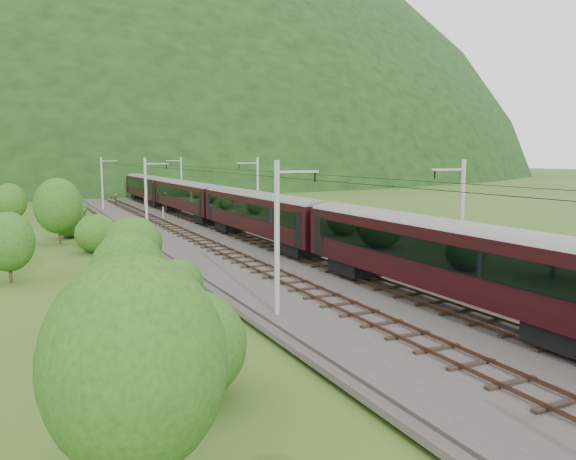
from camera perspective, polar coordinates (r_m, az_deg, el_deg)
name	(u,v)px	position (r m, az deg, el deg)	size (l,w,h in m)	color
ground	(375,306)	(32.76, 8.87, -7.60)	(600.00, 600.00, 0.00)	#325219
railbed	(297,271)	(41.10, 0.90, -4.18)	(14.00, 220.00, 0.30)	#38332D
track_left	(267,271)	(40.05, -2.18, -4.18)	(2.40, 220.00, 0.27)	brown
track_right	(325,265)	(42.17, 3.82, -3.59)	(2.40, 220.00, 0.27)	brown
catenary_left	(147,195)	(59.28, -14.16, 3.45)	(2.54, 192.28, 8.00)	gray
catenary_right	(257,192)	(62.92, -3.16, 3.89)	(2.54, 192.28, 8.00)	gray
overhead_wires	(297,176)	(40.26, 0.92, 5.55)	(4.83, 198.00, 0.03)	black
mountain_main	(58,174)	(286.61, -22.35, 5.30)	(504.00, 360.00, 244.00)	black
train	(219,198)	(63.84, -7.06, 3.26)	(3.23, 155.03, 5.63)	black
hazard_post_near	(163,212)	(76.19, -12.57, 1.76)	(0.16, 0.16, 1.49)	red
hazard_post_far	(145,202)	(93.05, -14.34, 2.79)	(0.18, 0.18, 1.70)	red
signal	(116,199)	(97.20, -17.10, 3.06)	(0.21, 0.21, 1.93)	black
vegetation_left	(98,255)	(36.51, -18.76, -2.41)	(12.90, 148.69, 6.42)	#1F4412
vegetation_right	(459,247)	(45.83, 17.02, -1.71)	(7.38, 101.79, 2.96)	#1F4412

